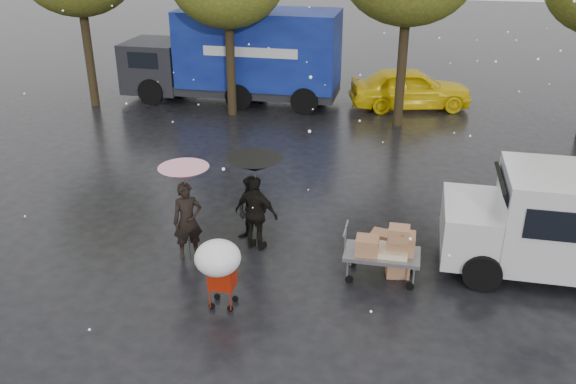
% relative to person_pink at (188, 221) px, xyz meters
% --- Properties ---
extents(ground, '(90.00, 90.00, 0.00)m').
position_rel_person_pink_xyz_m(ground, '(1.43, -0.02, -0.85)').
color(ground, black).
rests_on(ground, ground).
extents(person_pink, '(0.74, 0.66, 1.71)m').
position_rel_person_pink_xyz_m(person_pink, '(0.00, 0.00, 0.00)').
color(person_pink, black).
rests_on(person_pink, ground).
extents(person_middle, '(0.90, 0.80, 1.56)m').
position_rel_person_pink_xyz_m(person_middle, '(1.17, 0.92, -0.07)').
color(person_middle, black).
rests_on(person_middle, ground).
extents(person_black, '(1.06, 0.61, 1.70)m').
position_rel_person_pink_xyz_m(person_black, '(1.33, 0.63, -0.00)').
color(person_black, black).
rests_on(person_black, ground).
extents(umbrella_pink, '(1.04, 1.04, 2.08)m').
position_rel_person_pink_xyz_m(umbrella_pink, '(0.00, 0.00, 1.07)').
color(umbrella_pink, '#4C4C4C').
rests_on(umbrella_pink, ground).
extents(umbrella_black, '(1.17, 1.17, 2.14)m').
position_rel_person_pink_xyz_m(umbrella_black, '(1.33, 0.63, 1.13)').
color(umbrella_black, '#4C4C4C').
rests_on(umbrella_black, ground).
extents(vendor_cart, '(1.52, 0.80, 1.27)m').
position_rel_person_pink_xyz_m(vendor_cart, '(4.17, -0.01, -0.13)').
color(vendor_cart, slate).
rests_on(vendor_cart, ground).
extents(shopping_cart, '(0.84, 0.84, 1.46)m').
position_rel_person_pink_xyz_m(shopping_cart, '(1.26, -1.75, 0.21)').
color(shopping_cart, '#A91E09').
rests_on(shopping_cart, ground).
extents(blue_truck, '(8.30, 2.60, 3.50)m').
position_rel_person_pink_xyz_m(blue_truck, '(-2.31, 11.69, 0.90)').
color(blue_truck, '#0B135B').
rests_on(blue_truck, ground).
extents(box_ground_near, '(0.50, 0.42, 0.41)m').
position_rel_person_pink_xyz_m(box_ground_near, '(4.42, 0.16, -0.65)').
color(box_ground_near, brown).
rests_on(box_ground_near, ground).
extents(box_ground_far, '(0.57, 0.48, 0.39)m').
position_rel_person_pink_xyz_m(box_ground_far, '(4.03, 1.22, -0.66)').
color(box_ground_far, brown).
rests_on(box_ground_far, ground).
extents(yellow_taxi, '(4.80, 2.89, 1.53)m').
position_rel_person_pink_xyz_m(yellow_taxi, '(4.25, 12.16, -0.09)').
color(yellow_taxi, yellow).
rests_on(yellow_taxi, ground).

